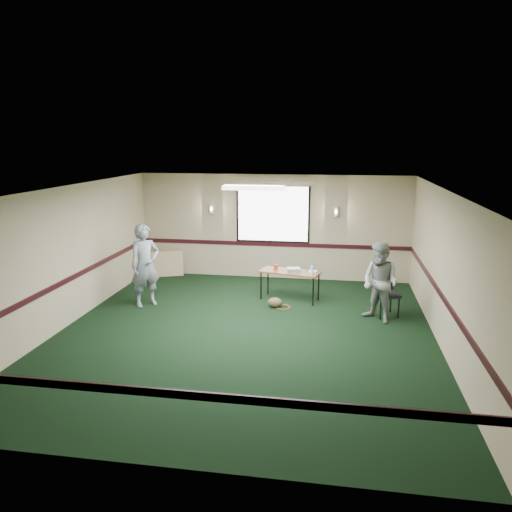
% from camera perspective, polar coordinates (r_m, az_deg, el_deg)
% --- Properties ---
extents(ground, '(8.00, 8.00, 0.00)m').
position_cam_1_polar(ground, '(9.48, -1.29, -8.86)').
color(ground, black).
rests_on(ground, ground).
extents(room_shell, '(8.00, 8.02, 8.00)m').
position_cam_1_polar(room_shell, '(11.06, 0.69, 2.87)').
color(room_shell, tan).
rests_on(room_shell, ground).
extents(folding_table, '(1.43, 0.84, 0.67)m').
position_cam_1_polar(folding_table, '(11.26, 3.89, -1.98)').
color(folding_table, brown).
rests_on(folding_table, ground).
extents(projector, '(0.32, 0.29, 0.09)m').
position_cam_1_polar(projector, '(11.15, 4.32, -1.63)').
color(projector, gray).
rests_on(projector, folding_table).
extents(game_console, '(0.20, 0.16, 0.05)m').
position_cam_1_polar(game_console, '(11.14, 6.53, -1.81)').
color(game_console, white).
rests_on(game_console, folding_table).
extents(red_cup, '(0.09, 0.09, 0.13)m').
position_cam_1_polar(red_cup, '(11.32, 2.27, -1.28)').
color(red_cup, red).
rests_on(red_cup, folding_table).
extents(water_bottle, '(0.06, 0.06, 0.20)m').
position_cam_1_polar(water_bottle, '(10.96, 6.40, -1.63)').
color(water_bottle, '#98D7F9').
rests_on(water_bottle, folding_table).
extents(duffel_bag, '(0.33, 0.26, 0.22)m').
position_cam_1_polar(duffel_bag, '(10.86, 2.18, -5.34)').
color(duffel_bag, '#453D27').
rests_on(duffel_bag, ground).
extents(cable_coil, '(0.34, 0.34, 0.02)m').
position_cam_1_polar(cable_coil, '(10.91, 3.06, -5.82)').
color(cable_coil, '#DD511B').
rests_on(cable_coil, ground).
extents(folded_table, '(1.27, 0.64, 0.66)m').
position_cam_1_polar(folded_table, '(13.47, -11.08, -0.94)').
color(folded_table, tan).
rests_on(folded_table, ground).
extents(conference_chair, '(0.58, 0.60, 0.94)m').
position_cam_1_polar(conference_chair, '(10.66, 14.52, -3.64)').
color(conference_chair, black).
rests_on(conference_chair, ground).
extents(person_left, '(0.77, 0.77, 1.80)m').
position_cam_1_polar(person_left, '(11.06, -12.55, -1.05)').
color(person_left, '#405C8E').
rests_on(person_left, ground).
extents(person_right, '(0.98, 0.97, 1.60)m').
position_cam_1_polar(person_right, '(10.16, 14.01, -2.97)').
color(person_right, '#7596B6').
rests_on(person_right, ground).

